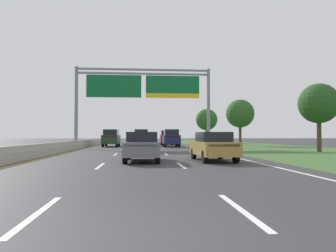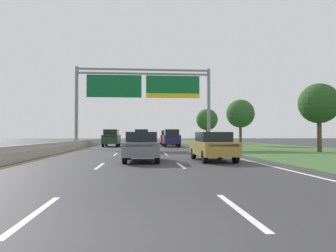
% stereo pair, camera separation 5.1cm
% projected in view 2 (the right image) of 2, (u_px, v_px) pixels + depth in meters
% --- Properties ---
extents(ground_plane, '(220.00, 220.00, 0.00)m').
position_uv_depth(ground_plane, '(141.00, 147.00, 39.28)').
color(ground_plane, '#333335').
extents(lane_striping, '(11.96, 106.00, 0.01)m').
position_uv_depth(lane_striping, '(141.00, 147.00, 38.82)').
color(lane_striping, white).
rests_on(lane_striping, ground).
extents(grass_verge_right, '(14.00, 110.00, 0.02)m').
position_uv_depth(grass_verge_right, '(253.00, 146.00, 40.43)').
color(grass_verge_right, '#3D602D').
rests_on(grass_verge_right, ground).
extents(median_barrier_concrete, '(0.60, 110.00, 0.85)m').
position_uv_depth(median_barrier_concrete, '(86.00, 144.00, 38.74)').
color(median_barrier_concrete, '#A8A399').
rests_on(median_barrier_concrete, ground).
extents(overhead_sign_gantry, '(15.06, 0.42, 8.96)m').
position_uv_depth(overhead_sign_gantry, '(144.00, 90.00, 36.05)').
color(overhead_sign_gantry, gray).
rests_on(overhead_sign_gantry, ground).
extents(pickup_truck_silver, '(2.07, 5.43, 2.20)m').
position_uv_depth(pickup_truck_silver, '(141.00, 138.00, 42.84)').
color(pickup_truck_silver, '#B2B5BA').
rests_on(pickup_truck_silver, ground).
extents(car_darkgreen_left_lane_suv, '(1.98, 4.73, 2.11)m').
position_uv_depth(car_darkgreen_left_lane_suv, '(112.00, 138.00, 40.15)').
color(car_darkgreen_left_lane_suv, '#193D23').
rests_on(car_darkgreen_left_lane_suv, ground).
extents(car_navy_right_lane_suv, '(1.94, 4.71, 2.11)m').
position_uv_depth(car_navy_right_lane_suv, '(171.00, 138.00, 39.46)').
color(car_navy_right_lane_suv, '#161E47').
rests_on(car_navy_right_lane_suv, ground).
extents(car_red_right_lane_suv, '(2.04, 4.75, 2.11)m').
position_uv_depth(car_red_right_lane_suv, '(167.00, 137.00, 47.82)').
color(car_red_right_lane_suv, maroon).
rests_on(car_red_right_lane_suv, ground).
extents(car_gold_right_lane_sedan, '(1.92, 4.44, 1.57)m').
position_uv_depth(car_gold_right_lane_sedan, '(213.00, 146.00, 17.70)').
color(car_gold_right_lane_sedan, '#A38438').
rests_on(car_gold_right_lane_sedan, ground).
extents(car_grey_centre_lane_sedan, '(1.95, 4.45, 1.57)m').
position_uv_depth(car_grey_centre_lane_sedan, '(142.00, 146.00, 17.37)').
color(car_grey_centre_lane_sedan, slate).
rests_on(car_grey_centre_lane_sedan, ground).
extents(roadside_tree_near, '(3.30, 3.30, 5.69)m').
position_uv_depth(roadside_tree_near, '(319.00, 104.00, 26.76)').
color(roadside_tree_near, '#4C3823').
rests_on(roadside_tree_near, ground).
extents(roadside_tree_mid, '(3.76, 3.76, 6.19)m').
position_uv_depth(roadside_tree_mid, '(240.00, 114.00, 43.24)').
color(roadside_tree_mid, '#4C3823').
rests_on(roadside_tree_mid, ground).
extents(roadside_tree_far, '(3.95, 3.95, 6.26)m').
position_uv_depth(roadside_tree_far, '(207.00, 120.00, 59.32)').
color(roadside_tree_far, '#4C3823').
rests_on(roadside_tree_far, ground).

